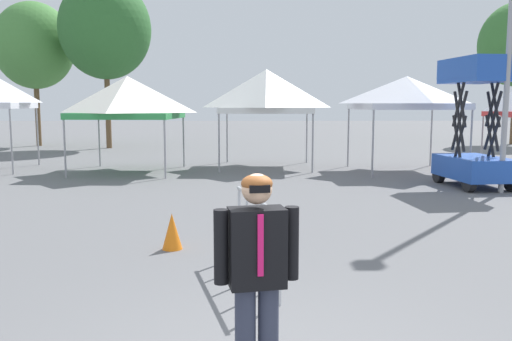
{
  "coord_description": "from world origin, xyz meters",
  "views": [
    {
      "loc": [
        -0.17,
        -4.02,
        2.29
      ],
      "look_at": [
        -0.05,
        3.83,
        1.3
      ],
      "focal_mm": 37.12,
      "sensor_mm": 36.0,
      "label": 1
    }
  ],
  "objects_px": {
    "tree_behind_tents_center": "(34,46)",
    "traffic_cone_lot_center": "(172,231)",
    "canopy_tent_behind_left": "(128,97)",
    "canopy_tent_behind_right": "(266,91)",
    "canopy_tent_behind_center": "(406,93)",
    "scissor_lift": "(475,147)",
    "crowd_barrier_near_person": "(257,222)",
    "tree_behind_tents_left": "(105,29)",
    "person_foreground": "(257,271)"
  },
  "relations": [
    {
      "from": "tree_behind_tents_center",
      "to": "traffic_cone_lot_center",
      "type": "relative_size",
      "value": 13.43
    },
    {
      "from": "canopy_tent_behind_left",
      "to": "canopy_tent_behind_right",
      "type": "distance_m",
      "value": 4.88
    },
    {
      "from": "canopy_tent_behind_center",
      "to": "scissor_lift",
      "type": "bearing_deg",
      "value": -74.63
    },
    {
      "from": "canopy_tent_behind_left",
      "to": "tree_behind_tents_center",
      "type": "distance_m",
      "value": 14.06
    },
    {
      "from": "scissor_lift",
      "to": "crowd_barrier_near_person",
      "type": "bearing_deg",
      "value": -128.58
    },
    {
      "from": "tree_behind_tents_left",
      "to": "crowd_barrier_near_person",
      "type": "height_order",
      "value": "tree_behind_tents_left"
    },
    {
      "from": "canopy_tent_behind_right",
      "to": "tree_behind_tents_left",
      "type": "bearing_deg",
      "value": 132.77
    },
    {
      "from": "tree_behind_tents_left",
      "to": "tree_behind_tents_center",
      "type": "distance_m",
      "value": 4.6
    },
    {
      "from": "scissor_lift",
      "to": "canopy_tent_behind_left",
      "type": "bearing_deg",
      "value": 161.66
    },
    {
      "from": "crowd_barrier_near_person",
      "to": "traffic_cone_lot_center",
      "type": "relative_size",
      "value": 3.54
    },
    {
      "from": "canopy_tent_behind_left",
      "to": "person_foreground",
      "type": "xyz_separation_m",
      "value": [
        4.1,
        -14.06,
        -1.48
      ]
    },
    {
      "from": "tree_behind_tents_center",
      "to": "canopy_tent_behind_right",
      "type": "bearing_deg",
      "value": -39.74
    },
    {
      "from": "crowd_barrier_near_person",
      "to": "traffic_cone_lot_center",
      "type": "height_order",
      "value": "crowd_barrier_near_person"
    },
    {
      "from": "canopy_tent_behind_right",
      "to": "scissor_lift",
      "type": "xyz_separation_m",
      "value": [
        5.62,
        -4.73,
        -1.65
      ]
    },
    {
      "from": "person_foreground",
      "to": "tree_behind_tents_left",
      "type": "xyz_separation_m",
      "value": [
        -7.38,
        24.0,
        5.07
      ]
    },
    {
      "from": "canopy_tent_behind_center",
      "to": "tree_behind_tents_left",
      "type": "xyz_separation_m",
      "value": [
        -12.65,
        9.93,
        3.44
      ]
    },
    {
      "from": "canopy_tent_behind_center",
      "to": "tree_behind_tents_left",
      "type": "bearing_deg",
      "value": 141.88
    },
    {
      "from": "scissor_lift",
      "to": "traffic_cone_lot_center",
      "type": "xyz_separation_m",
      "value": [
        -7.49,
        -6.3,
        -0.82
      ]
    },
    {
      "from": "canopy_tent_behind_right",
      "to": "scissor_lift",
      "type": "distance_m",
      "value": 7.53
    },
    {
      "from": "canopy_tent_behind_center",
      "to": "person_foreground",
      "type": "height_order",
      "value": "canopy_tent_behind_center"
    },
    {
      "from": "scissor_lift",
      "to": "tree_behind_tents_center",
      "type": "xyz_separation_m",
      "value": [
        -17.87,
        14.92,
        4.33
      ]
    },
    {
      "from": "tree_behind_tents_center",
      "to": "traffic_cone_lot_center",
      "type": "distance_m",
      "value": 24.17
    },
    {
      "from": "canopy_tent_behind_left",
      "to": "traffic_cone_lot_center",
      "type": "height_order",
      "value": "canopy_tent_behind_left"
    },
    {
      "from": "canopy_tent_behind_center",
      "to": "crowd_barrier_near_person",
      "type": "xyz_separation_m",
      "value": [
        -5.23,
        -11.15,
        -1.91
      ]
    },
    {
      "from": "tree_behind_tents_center",
      "to": "canopy_tent_behind_left",
      "type": "bearing_deg",
      "value": -56.68
    },
    {
      "from": "tree_behind_tents_left",
      "to": "traffic_cone_lot_center",
      "type": "height_order",
      "value": "tree_behind_tents_left"
    },
    {
      "from": "person_foreground",
      "to": "traffic_cone_lot_center",
      "type": "height_order",
      "value": "person_foreground"
    },
    {
      "from": "canopy_tent_behind_center",
      "to": "crowd_barrier_near_person",
      "type": "bearing_deg",
      "value": -115.12
    },
    {
      "from": "tree_behind_tents_center",
      "to": "person_foreground",
      "type": "bearing_deg",
      "value": -65.49
    },
    {
      "from": "canopy_tent_behind_center",
      "to": "tree_behind_tents_center",
      "type": "height_order",
      "value": "tree_behind_tents_center"
    },
    {
      "from": "canopy_tent_behind_left",
      "to": "crowd_barrier_near_person",
      "type": "bearing_deg",
      "value": -69.61
    },
    {
      "from": "canopy_tent_behind_left",
      "to": "tree_behind_tents_left",
      "type": "distance_m",
      "value": 11.06
    },
    {
      "from": "person_foreground",
      "to": "tree_behind_tents_left",
      "type": "relative_size",
      "value": 0.21
    },
    {
      "from": "canopy_tent_behind_center",
      "to": "crowd_barrier_near_person",
      "type": "height_order",
      "value": "canopy_tent_behind_center"
    },
    {
      "from": "canopy_tent_behind_left",
      "to": "canopy_tent_behind_center",
      "type": "xyz_separation_m",
      "value": [
        9.37,
        0.0,
        0.15
      ]
    },
    {
      "from": "person_foreground",
      "to": "canopy_tent_behind_left",
      "type": "bearing_deg",
      "value": 106.25
    },
    {
      "from": "scissor_lift",
      "to": "person_foreground",
      "type": "xyz_separation_m",
      "value": [
        -6.21,
        -10.65,
        -0.07
      ]
    },
    {
      "from": "canopy_tent_behind_right",
      "to": "canopy_tent_behind_center",
      "type": "bearing_deg",
      "value": -15.62
    },
    {
      "from": "person_foreground",
      "to": "tree_behind_tents_left",
      "type": "bearing_deg",
      "value": 107.1
    },
    {
      "from": "canopy_tent_behind_right",
      "to": "traffic_cone_lot_center",
      "type": "xyz_separation_m",
      "value": [
        -1.87,
        -11.03,
        -2.46
      ]
    },
    {
      "from": "person_foreground",
      "to": "traffic_cone_lot_center",
      "type": "xyz_separation_m",
      "value": [
        -1.27,
        4.34,
        -0.74
      ]
    },
    {
      "from": "tree_behind_tents_left",
      "to": "scissor_lift",
      "type": "bearing_deg",
      "value": -44.48
    },
    {
      "from": "scissor_lift",
      "to": "person_foreground",
      "type": "distance_m",
      "value": 12.33
    },
    {
      "from": "scissor_lift",
      "to": "tree_behind_tents_left",
      "type": "height_order",
      "value": "tree_behind_tents_left"
    },
    {
      "from": "canopy_tent_behind_center",
      "to": "person_foreground",
      "type": "bearing_deg",
      "value": -110.55
    },
    {
      "from": "canopy_tent_behind_left",
      "to": "scissor_lift",
      "type": "relative_size",
      "value": 0.99
    },
    {
      "from": "canopy_tent_behind_left",
      "to": "traffic_cone_lot_center",
      "type": "bearing_deg",
      "value": -73.79
    },
    {
      "from": "canopy_tent_behind_right",
      "to": "tree_behind_tents_left",
      "type": "distance_m",
      "value": 12.21
    },
    {
      "from": "crowd_barrier_near_person",
      "to": "canopy_tent_behind_center",
      "type": "bearing_deg",
      "value": 64.88
    },
    {
      "from": "canopy_tent_behind_left",
      "to": "canopy_tent_behind_center",
      "type": "height_order",
      "value": "same"
    }
  ]
}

